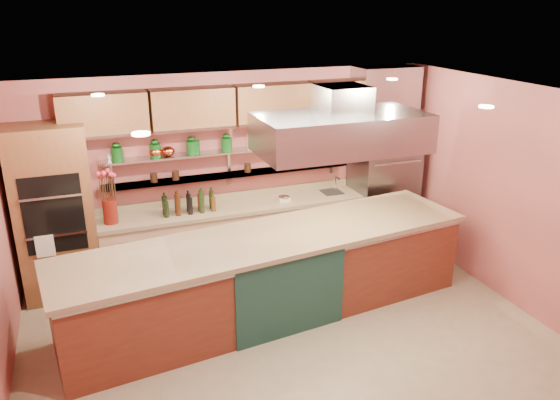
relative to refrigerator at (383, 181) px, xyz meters
name	(u,v)px	position (x,y,z in m)	size (l,w,h in m)	color
floor	(295,344)	(-2.35, -2.14, -1.06)	(6.00, 5.00, 0.02)	tan
ceiling	(298,100)	(-2.35, -2.14, 1.75)	(6.00, 5.00, 0.02)	black
wall_back	(232,169)	(-2.35, 0.36, 0.35)	(6.00, 0.04, 2.80)	#B45955
wall_front	(439,373)	(-2.35, -4.64, 0.35)	(6.00, 0.04, 2.80)	#B45955
wall_right	(519,198)	(0.65, -2.14, 0.35)	(0.04, 5.00, 2.80)	#B45955
oven_stack	(55,213)	(-4.80, 0.04, 0.10)	(0.95, 0.64, 2.30)	brown
refrigerator	(383,181)	(0.00, 0.00, 0.00)	(0.95, 0.72, 2.10)	slate
back_counter	(236,235)	(-2.40, 0.06, -0.58)	(3.84, 0.64, 0.93)	tan
wall_shelf_lower	(231,175)	(-2.40, 0.23, 0.30)	(3.60, 0.26, 0.03)	#A5A7AB
wall_shelf_upper	(230,151)	(-2.40, 0.23, 0.65)	(3.60, 0.26, 0.03)	#A5A7AB
upper_cabinets	(233,106)	(-2.35, 0.18, 1.30)	(4.60, 0.36, 0.55)	brown
range_hood	(341,133)	(-1.49, -1.41, 1.20)	(2.00, 1.00, 0.45)	#A5A7AB
ceiling_downlights	(290,100)	(-2.35, -1.94, 1.72)	(4.00, 2.80, 0.02)	#FFE5A5
island	(270,275)	(-2.39, -1.41, -0.52)	(5.05, 1.10, 1.05)	maroon
flower_vase	(110,211)	(-4.13, 0.01, 0.05)	(0.19, 0.19, 0.33)	maroon
oil_bottle_cluster	(189,204)	(-3.07, 0.01, 0.00)	(0.78, 0.22, 0.25)	black
kitchen_scale	(284,198)	(-1.67, 0.01, -0.07)	(0.17, 0.12, 0.09)	silver
bar_faucet	(335,184)	(-0.79, 0.11, 0.00)	(0.03, 0.03, 0.25)	white
copper_kettle	(168,151)	(-3.27, 0.23, 0.73)	(0.17, 0.17, 0.13)	#D55631
green_canister	(194,147)	(-2.91, 0.23, 0.76)	(0.15, 0.15, 0.18)	#0E4313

